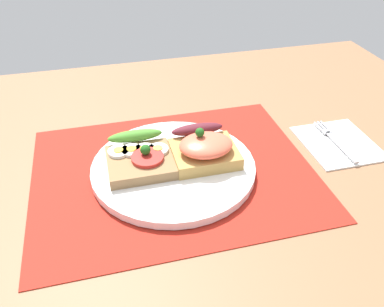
% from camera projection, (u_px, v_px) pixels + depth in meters
% --- Properties ---
extents(ground_plane, '(1.20, 0.90, 0.03)m').
position_uv_depth(ground_plane, '(174.00, 180.00, 0.64)').
color(ground_plane, '#8B5E3F').
extents(placemat, '(0.43, 0.34, 0.00)m').
position_uv_depth(placemat, '(174.00, 171.00, 0.63)').
color(placemat, '#A62016').
rests_on(placemat, ground_plane).
extents(plate, '(0.25, 0.25, 0.01)m').
position_uv_depth(plate, '(173.00, 167.00, 0.62)').
color(plate, white).
rests_on(plate, placemat).
extents(sandwich_egg_tomato, '(0.10, 0.11, 0.04)m').
position_uv_depth(sandwich_egg_tomato, '(140.00, 157.00, 0.61)').
color(sandwich_egg_tomato, olive).
rests_on(sandwich_egg_tomato, plate).
extents(sandwich_salmon, '(0.10, 0.10, 0.06)m').
position_uv_depth(sandwich_salmon, '(204.00, 148.00, 0.62)').
color(sandwich_salmon, '#B58D48').
rests_on(sandwich_salmon, plate).
extents(napkin, '(0.12, 0.13, 0.01)m').
position_uv_depth(napkin, '(338.00, 142.00, 0.69)').
color(napkin, white).
rests_on(napkin, ground_plane).
extents(fork, '(0.02, 0.13, 0.00)m').
position_uv_depth(fork, '(334.00, 139.00, 0.69)').
color(fork, '#B7B7BC').
rests_on(fork, napkin).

